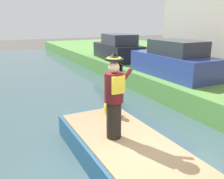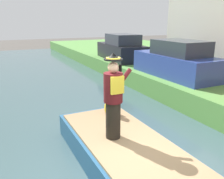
{
  "view_description": "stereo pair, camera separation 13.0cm",
  "coord_description": "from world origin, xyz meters",
  "px_view_note": "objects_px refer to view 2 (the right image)",
  "views": [
    {
      "loc": [
        -2.38,
        -3.52,
        3.18
      ],
      "look_at": [
        0.08,
        1.31,
        1.61
      ],
      "focal_mm": 38.42,
      "sensor_mm": 36.0,
      "label": 1
    },
    {
      "loc": [
        -2.26,
        -3.58,
        3.18
      ],
      "look_at": [
        0.08,
        1.31,
        1.61
      ],
      "focal_mm": 38.42,
      "sensor_mm": 36.0,
      "label": 2
    }
  ],
  "objects_px": {
    "parrot_plush": "(111,106)",
    "parked_car_dark": "(121,49)",
    "boat": "(125,152)",
    "person_pirate": "(113,97)",
    "parked_car_blue": "(177,61)"
  },
  "relations": [
    {
      "from": "boat",
      "to": "parked_car_dark",
      "type": "relative_size",
      "value": 1.02
    },
    {
      "from": "boat",
      "to": "parrot_plush",
      "type": "bearing_deg",
      "value": 76.42
    },
    {
      "from": "person_pirate",
      "to": "parrot_plush",
      "type": "relative_size",
      "value": 3.25
    },
    {
      "from": "boat",
      "to": "parrot_plush",
      "type": "height_order",
      "value": "parrot_plush"
    },
    {
      "from": "parked_car_blue",
      "to": "parked_car_dark",
      "type": "bearing_deg",
      "value": 90.0
    },
    {
      "from": "parked_car_blue",
      "to": "parrot_plush",
      "type": "bearing_deg",
      "value": -150.55
    },
    {
      "from": "parked_car_blue",
      "to": "parked_car_dark",
      "type": "xyz_separation_m",
      "value": [
        0.0,
        4.99,
        0.0
      ]
    },
    {
      "from": "boat",
      "to": "parked_car_dark",
      "type": "xyz_separation_m",
      "value": [
        4.49,
        8.74,
        1.13
      ]
    },
    {
      "from": "parked_car_dark",
      "to": "boat",
      "type": "bearing_deg",
      "value": -117.22
    },
    {
      "from": "boat",
      "to": "parked_car_dark",
      "type": "bearing_deg",
      "value": 62.78
    },
    {
      "from": "parrot_plush",
      "to": "parked_car_dark",
      "type": "relative_size",
      "value": 0.14
    },
    {
      "from": "boat",
      "to": "parrot_plush",
      "type": "xyz_separation_m",
      "value": [
        0.34,
        1.4,
        0.55
      ]
    },
    {
      "from": "person_pirate",
      "to": "parked_car_blue",
      "type": "relative_size",
      "value": 0.46
    },
    {
      "from": "boat",
      "to": "person_pirate",
      "type": "xyz_separation_m",
      "value": [
        -0.18,
        0.2,
        1.23
      ]
    },
    {
      "from": "person_pirate",
      "to": "parked_car_blue",
      "type": "bearing_deg",
      "value": 44.31
    }
  ]
}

